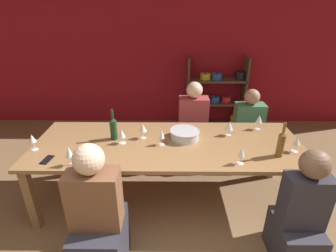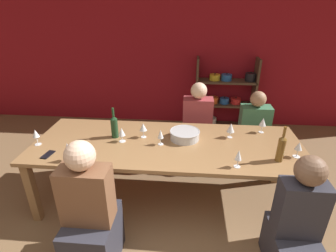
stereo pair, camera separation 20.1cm
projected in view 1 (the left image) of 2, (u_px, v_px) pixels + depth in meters
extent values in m
cube|color=maroon|center=(167.00, 50.00, 4.58)|extent=(8.80, 0.06, 2.70)
cube|color=#4C3828|center=(188.00, 93.00, 4.71)|extent=(0.04, 0.30, 1.26)
cube|color=#4C3828|center=(244.00, 93.00, 4.70)|extent=(0.04, 0.30, 1.26)
cube|color=#4C3828|center=(213.00, 123.00, 4.96)|extent=(1.01, 0.30, 0.04)
cylinder|color=gold|center=(192.00, 120.00, 4.94)|extent=(0.17, 0.17, 0.11)
sphere|color=black|center=(192.00, 117.00, 4.91)|extent=(0.02, 0.02, 0.02)
cylinder|color=silver|center=(203.00, 119.00, 4.93)|extent=(0.18, 0.18, 0.13)
sphere|color=black|center=(203.00, 116.00, 4.90)|extent=(0.02, 0.02, 0.02)
cylinder|color=gold|center=(235.00, 119.00, 4.92)|extent=(0.18, 0.18, 0.14)
sphere|color=black|center=(235.00, 115.00, 4.89)|extent=(0.02, 0.02, 0.02)
cube|color=#4C3828|center=(215.00, 103.00, 4.79)|extent=(1.01, 0.30, 0.04)
cylinder|color=gold|center=(193.00, 98.00, 4.75)|extent=(0.17, 0.17, 0.13)
sphere|color=black|center=(193.00, 94.00, 4.72)|extent=(0.02, 0.02, 0.02)
cylinder|color=#E0561E|center=(204.00, 99.00, 4.76)|extent=(0.18, 0.18, 0.11)
sphere|color=black|center=(204.00, 95.00, 4.73)|extent=(0.02, 0.02, 0.02)
cylinder|color=#235BAD|center=(215.00, 99.00, 4.76)|extent=(0.17, 0.17, 0.10)
sphere|color=black|center=(215.00, 96.00, 4.73)|extent=(0.02, 0.02, 0.02)
cylinder|color=red|center=(226.00, 99.00, 4.76)|extent=(0.18, 0.18, 0.10)
sphere|color=black|center=(226.00, 96.00, 4.73)|extent=(0.02, 0.02, 0.02)
cube|color=#4C3828|center=(217.00, 80.00, 4.61)|extent=(1.01, 0.30, 0.04)
cylinder|color=gold|center=(205.00, 76.00, 4.58)|extent=(0.18, 0.18, 0.10)
sphere|color=black|center=(206.00, 73.00, 4.55)|extent=(0.02, 0.02, 0.02)
cylinder|color=#235BAD|center=(217.00, 76.00, 4.58)|extent=(0.18, 0.18, 0.10)
sphere|color=black|center=(217.00, 73.00, 4.55)|extent=(0.02, 0.02, 0.02)
cylinder|color=black|center=(240.00, 75.00, 4.57)|extent=(0.18, 0.18, 0.14)
sphere|color=black|center=(241.00, 71.00, 4.53)|extent=(0.02, 0.02, 0.02)
cube|color=olive|center=(168.00, 144.00, 2.79)|extent=(2.83, 1.05, 0.04)
cube|color=olive|center=(31.00, 199.00, 2.56)|extent=(0.08, 0.08, 0.71)
cube|color=olive|center=(305.00, 201.00, 2.54)|extent=(0.08, 0.08, 0.71)
cube|color=olive|center=(64.00, 152.00, 3.36)|extent=(0.08, 0.08, 0.71)
cube|color=olive|center=(273.00, 153.00, 3.34)|extent=(0.08, 0.08, 0.71)
cylinder|color=#B7BABC|center=(185.00, 134.00, 2.85)|extent=(0.31, 0.31, 0.10)
torus|color=#B7BABC|center=(185.00, 131.00, 2.83)|extent=(0.33, 0.33, 0.01)
cylinder|color=#19381E|center=(114.00, 130.00, 2.81)|extent=(0.08, 0.08, 0.22)
cone|color=#19381E|center=(113.00, 119.00, 2.76)|extent=(0.08, 0.08, 0.03)
cylinder|color=#19381E|center=(112.00, 114.00, 2.73)|extent=(0.03, 0.03, 0.09)
cylinder|color=brown|center=(281.00, 146.00, 2.49)|extent=(0.07, 0.07, 0.23)
cone|color=brown|center=(283.00, 134.00, 2.44)|extent=(0.07, 0.07, 0.03)
cylinder|color=brown|center=(284.00, 127.00, 2.41)|extent=(0.03, 0.03, 0.09)
cylinder|color=white|center=(35.00, 149.00, 2.65)|extent=(0.07, 0.07, 0.00)
cylinder|color=white|center=(34.00, 146.00, 2.63)|extent=(0.01, 0.01, 0.09)
cone|color=white|center=(32.00, 138.00, 2.59)|extent=(0.07, 0.07, 0.08)
cylinder|color=maroon|center=(33.00, 140.00, 2.60)|extent=(0.04, 0.04, 0.03)
cylinder|color=white|center=(295.00, 151.00, 2.62)|extent=(0.07, 0.07, 0.00)
cylinder|color=white|center=(295.00, 148.00, 2.60)|extent=(0.01, 0.01, 0.08)
cone|color=white|center=(297.00, 141.00, 2.57)|extent=(0.07, 0.07, 0.08)
cylinder|color=white|center=(228.00, 135.00, 2.94)|extent=(0.06, 0.06, 0.00)
cylinder|color=white|center=(229.00, 132.00, 2.92)|extent=(0.01, 0.01, 0.07)
cone|color=white|center=(229.00, 126.00, 2.89)|extent=(0.08, 0.08, 0.10)
cylinder|color=beige|center=(229.00, 128.00, 2.90)|extent=(0.05, 0.05, 0.04)
cylinder|color=white|center=(123.00, 143.00, 2.77)|extent=(0.07, 0.07, 0.00)
cylinder|color=white|center=(122.00, 140.00, 2.76)|extent=(0.01, 0.01, 0.07)
cone|color=white|center=(122.00, 133.00, 2.72)|extent=(0.07, 0.07, 0.09)
cylinder|color=beige|center=(122.00, 135.00, 2.73)|extent=(0.04, 0.04, 0.03)
cylinder|color=white|center=(162.00, 144.00, 2.74)|extent=(0.06, 0.06, 0.00)
cylinder|color=white|center=(162.00, 141.00, 2.73)|extent=(0.01, 0.01, 0.07)
cone|color=white|center=(162.00, 134.00, 2.69)|extent=(0.06, 0.06, 0.10)
cylinder|color=maroon|center=(162.00, 136.00, 2.70)|extent=(0.03, 0.03, 0.04)
cylinder|color=white|center=(258.00, 129.00, 3.08)|extent=(0.06, 0.06, 0.00)
cylinder|color=white|center=(258.00, 126.00, 3.06)|extent=(0.01, 0.01, 0.08)
cone|color=white|center=(259.00, 119.00, 3.02)|extent=(0.08, 0.08, 0.09)
cylinder|color=maroon|center=(259.00, 121.00, 3.03)|extent=(0.04, 0.04, 0.04)
cylinder|color=white|center=(143.00, 138.00, 2.88)|extent=(0.06, 0.06, 0.00)
cylinder|color=white|center=(143.00, 134.00, 2.86)|extent=(0.01, 0.01, 0.08)
cone|color=white|center=(143.00, 128.00, 2.82)|extent=(0.08, 0.08, 0.08)
cylinder|color=beige|center=(143.00, 129.00, 2.83)|extent=(0.04, 0.04, 0.03)
cylinder|color=white|center=(240.00, 163.00, 2.42)|extent=(0.06, 0.06, 0.00)
cylinder|color=white|center=(241.00, 160.00, 2.40)|extent=(0.01, 0.01, 0.07)
cone|color=white|center=(242.00, 152.00, 2.37)|extent=(0.06, 0.06, 0.10)
cylinder|color=maroon|center=(241.00, 154.00, 2.38)|extent=(0.03, 0.03, 0.04)
cylinder|color=white|center=(71.00, 165.00, 2.40)|extent=(0.06, 0.06, 0.00)
cylinder|color=white|center=(71.00, 161.00, 2.38)|extent=(0.01, 0.01, 0.09)
cone|color=white|center=(69.00, 152.00, 2.34)|extent=(0.07, 0.07, 0.10)
cylinder|color=maroon|center=(69.00, 154.00, 2.35)|extent=(0.04, 0.04, 0.04)
cube|color=black|center=(47.00, 160.00, 2.47)|extent=(0.09, 0.16, 0.01)
cube|color=#2D2D38|center=(293.00, 240.00, 2.30)|extent=(0.35, 0.44, 0.40)
cube|color=#2D2D38|center=(304.00, 201.00, 2.11)|extent=(0.35, 0.19, 0.48)
sphere|color=brown|center=(315.00, 164.00, 1.96)|extent=(0.23, 0.23, 0.23)
cube|color=#2D2D38|center=(245.00, 149.00, 3.73)|extent=(0.39, 0.48, 0.41)
cube|color=#3D7551|center=(249.00, 121.00, 3.54)|extent=(0.39, 0.21, 0.48)
sphere|color=#9E7556|center=(252.00, 97.00, 3.40)|extent=(0.20, 0.20, 0.20)
cube|color=#2D2D38|center=(102.00, 245.00, 2.20)|extent=(0.39, 0.49, 0.50)
cube|color=brown|center=(95.00, 199.00, 1.99)|extent=(0.39, 0.22, 0.48)
sphere|color=beige|center=(88.00, 159.00, 1.84)|extent=(0.23, 0.23, 0.23)
cube|color=#2D2D38|center=(192.00, 149.00, 3.73)|extent=(0.39, 0.48, 0.41)
cube|color=#99383D|center=(193.00, 118.00, 3.52)|extent=(0.39, 0.21, 0.56)
sphere|color=beige|center=(194.00, 90.00, 3.35)|extent=(0.21, 0.21, 0.21)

